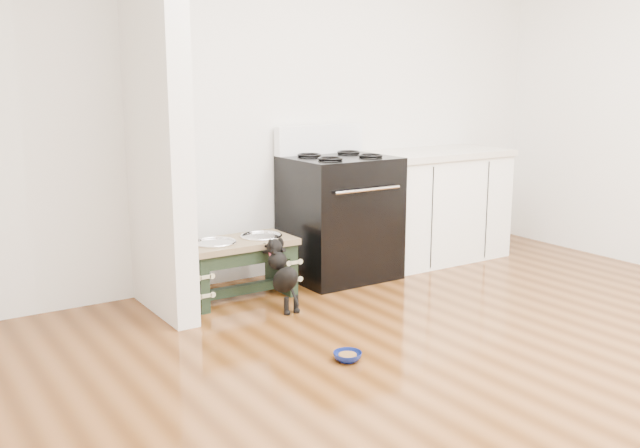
{
  "coord_description": "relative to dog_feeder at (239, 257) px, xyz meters",
  "views": [
    {
      "loc": [
        -2.77,
        -2.17,
        1.51
      ],
      "look_at": [
        -0.26,
        1.65,
        0.56
      ],
      "focal_mm": 40.0,
      "sensor_mm": 36.0,
      "label": 1
    }
  ],
  "objects": [
    {
      "name": "oven_range",
      "position": [
        0.89,
        0.09,
        0.18
      ],
      "size": [
        0.76,
        0.69,
        1.14
      ],
      "color": "black",
      "rests_on": "ground"
    },
    {
      "name": "partition_wall",
      "position": [
        -0.53,
        0.03,
        1.05
      ],
      "size": [
        0.15,
        0.8,
        2.7
      ],
      "primitive_type": "cube",
      "color": "silver",
      "rests_on": "ground"
    },
    {
      "name": "floor_bowl",
      "position": [
        -0.02,
        -1.3,
        -0.27
      ],
      "size": [
        0.18,
        0.18,
        0.05
      ],
      "rotation": [
        0.0,
        0.0,
        -0.2
      ],
      "color": "navy",
      "rests_on": "ground"
    },
    {
      "name": "ground",
      "position": [
        0.64,
        -2.07,
        -0.3
      ],
      "size": [
        5.0,
        5.0,
        0.0
      ],
      "primitive_type": "plane",
      "color": "#47250C",
      "rests_on": "ground"
    },
    {
      "name": "dog_feeder",
      "position": [
        0.0,
        0.0,
        0.0
      ],
      "size": [
        0.76,
        0.41,
        0.43
      ],
      "color": "black",
      "rests_on": "ground"
    },
    {
      "name": "cabinet_run",
      "position": [
        1.87,
        0.11,
        0.16
      ],
      "size": [
        1.24,
        0.64,
        0.91
      ],
      "color": "white",
      "rests_on": "ground"
    },
    {
      "name": "puppy",
      "position": [
        0.14,
        -0.35,
        -0.04
      ],
      "size": [
        0.13,
        0.39,
        0.46
      ],
      "color": "black",
      "rests_on": "ground"
    },
    {
      "name": "room_shell",
      "position": [
        0.64,
        -2.07,
        1.32
      ],
      "size": [
        5.0,
        5.0,
        5.0
      ],
      "color": "silver",
      "rests_on": "ground"
    }
  ]
}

